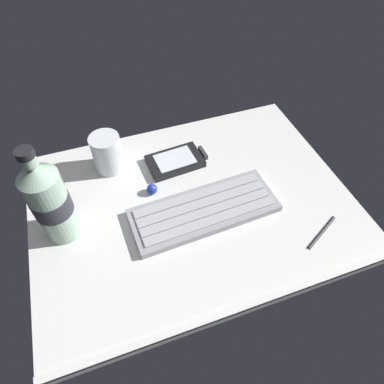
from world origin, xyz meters
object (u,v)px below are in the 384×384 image
Objects in this scene: handheld_device at (178,160)px; stylus_pen at (322,232)px; water_bottle at (50,201)px; keyboard at (204,210)px; trackball_mouse at (152,189)px; juice_cup at (108,154)px.

handheld_device is 33.50cm from stylus_pen.
water_bottle is at bearing 132.55° from stylus_pen.
trackball_mouse reaches higher than keyboard.
juice_cup is (-14.47, 3.71, 3.18)cm from handheld_device.
water_bottle is 2.19× the size of stylus_pen.
water_bottle reaches higher than trackball_mouse.
water_bottle is at bearing -168.96° from trackball_mouse.
keyboard reaches higher than handheld_device.
water_bottle is 20.15cm from trackball_mouse.
handheld_device is 28.95cm from water_bottle.
keyboard is at bearing 121.10° from stylus_pen.
water_bottle is at bearing -158.74° from handheld_device.
stylus_pen is at bearing -20.02° from water_bottle.
stylus_pen is at bearing -41.44° from juice_cup.
handheld_device is at bearing -14.37° from juice_cup.
water_bottle is 9.45× the size of trackball_mouse.
trackball_mouse is (6.81, -10.22, -2.81)cm from juice_cup.
trackball_mouse is at bearing 134.80° from keyboard.
keyboard is at bearing -87.31° from handheld_device.
stylus_pen is (27.75, -20.29, -0.75)cm from trackball_mouse.
juice_cup is at bearing 50.40° from water_bottle.
juice_cup reaches higher than keyboard.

